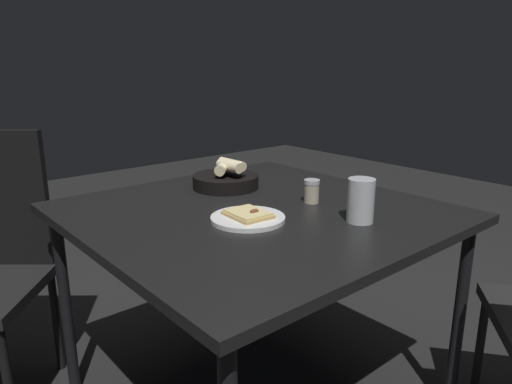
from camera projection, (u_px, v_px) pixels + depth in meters
dining_table at (256, 225)px, 1.58m from camera, size 1.10×1.10×0.74m
pizza_plate at (248, 217)px, 1.44m from camera, size 0.23×0.23×0.04m
bread_basket at (226, 179)px, 1.81m from camera, size 0.25×0.25×0.11m
beer_glass at (361, 203)px, 1.42m from camera, size 0.08×0.08×0.13m
pepper_shaker at (312, 192)px, 1.62m from camera, size 0.05×0.05×0.08m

